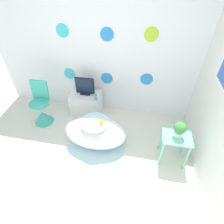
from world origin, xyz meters
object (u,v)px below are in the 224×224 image
Objects in this scene: bathtub at (96,132)px; tv at (85,87)px; chair at (42,110)px; potted_plant_left at (180,129)px; vase at (95,97)px.

tv is at bearing 117.20° from bathtub.
chair reaches higher than tv.
tv reaches higher than potted_plant_left.
potted_plant_left is (1.37, -0.67, 0.12)m from vase.
bathtub is 1.22× the size of chair.
tv is 1.52× the size of potted_plant_left.
vase is (-0.15, 0.59, 0.27)m from bathtub.
chair is at bearing -165.08° from vase.
tv reaches higher than bathtub.
bathtub is 0.67m from vase.
chair is 2.28× the size of tv.
chair is at bearing -150.64° from tv.
potted_plant_left reaches higher than bathtub.
chair reaches higher than potted_plant_left.
chair reaches higher than vase.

